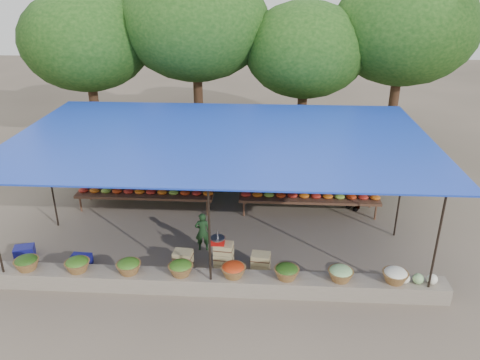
# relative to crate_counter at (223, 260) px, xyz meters

# --- Properties ---
(ground) EXTENTS (60.00, 60.00, 0.00)m
(ground) POSITION_rel_crate_counter_xyz_m (-0.18, 1.98, -0.31)
(ground) COLOR brown
(ground) RESTS_ON ground
(stone_curb) EXTENTS (10.60, 0.55, 0.40)m
(stone_curb) POSITION_rel_crate_counter_xyz_m (-0.18, -0.77, -0.11)
(stone_curb) COLOR #746A5C
(stone_curb) RESTS_ON ground
(stall_canopy) EXTENTS (10.80, 6.60, 2.82)m
(stall_canopy) POSITION_rel_crate_counter_xyz_m (-0.18, 2.03, 2.37)
(stall_canopy) COLOR black
(stall_canopy) RESTS_ON ground
(produce_baskets) EXTENTS (8.98, 0.58, 0.34)m
(produce_baskets) POSITION_rel_crate_counter_xyz_m (-0.28, -0.77, 0.25)
(produce_baskets) COLOR brown
(produce_baskets) RESTS_ON stone_curb
(netting_backdrop) EXTENTS (10.60, 0.06, 2.50)m
(netting_backdrop) POSITION_rel_crate_counter_xyz_m (-0.18, 5.13, 0.94)
(netting_backdrop) COLOR #224C1B
(netting_backdrop) RESTS_ON ground
(tree_row) EXTENTS (16.51, 5.50, 7.12)m
(tree_row) POSITION_rel_crate_counter_xyz_m (0.32, 8.06, 4.39)
(tree_row) COLOR #341D13
(tree_row) RESTS_ON ground
(fruit_table_left) EXTENTS (4.21, 0.95, 0.93)m
(fruit_table_left) POSITION_rel_crate_counter_xyz_m (-2.67, 3.33, 0.30)
(fruit_table_left) COLOR #43281A
(fruit_table_left) RESTS_ON ground
(fruit_table_right) EXTENTS (4.21, 0.95, 0.93)m
(fruit_table_right) POSITION_rel_crate_counter_xyz_m (2.33, 3.33, 0.30)
(fruit_table_right) COLOR #43281A
(fruit_table_right) RESTS_ON ground
(crate_counter) EXTENTS (2.38, 0.39, 0.77)m
(crate_counter) POSITION_rel_crate_counter_xyz_m (0.00, 0.00, 0.00)
(crate_counter) COLOR tan
(crate_counter) RESTS_ON ground
(weighing_scale) EXTENTS (0.35, 0.35, 0.37)m
(weighing_scale) POSITION_rel_crate_counter_xyz_m (-0.11, -0.00, 0.55)
(weighing_scale) COLOR #AB100D
(weighing_scale) RESTS_ON crate_counter
(vendor_seated) EXTENTS (0.42, 0.30, 1.08)m
(vendor_seated) POSITION_rel_crate_counter_xyz_m (-0.61, 0.93, 0.23)
(vendor_seated) COLOR #183518
(vendor_seated) RESTS_ON ground
(customer_left) EXTENTS (0.83, 0.66, 1.67)m
(customer_left) POSITION_rel_crate_counter_xyz_m (-4.33, 3.99, 0.52)
(customer_left) COLOR slate
(customer_left) RESTS_ON ground
(customer_mid) EXTENTS (1.20, 0.74, 1.79)m
(customer_mid) POSITION_rel_crate_counter_xyz_m (1.78, 4.29, 0.58)
(customer_mid) COLOR slate
(customer_mid) RESTS_ON ground
(customer_right) EXTENTS (1.07, 0.98, 1.75)m
(customer_right) POSITION_rel_crate_counter_xyz_m (3.76, 3.60, 0.57)
(customer_right) COLOR slate
(customer_right) RESTS_ON ground
(blue_crate_front) EXTENTS (0.50, 0.37, 0.29)m
(blue_crate_front) POSITION_rel_crate_counter_xyz_m (-3.54, -0.01, -0.17)
(blue_crate_front) COLOR navy
(blue_crate_front) RESTS_ON ground
(blue_crate_back) EXTENTS (0.56, 0.47, 0.29)m
(blue_crate_back) POSITION_rel_crate_counter_xyz_m (-5.15, 0.33, -0.17)
(blue_crate_back) COLOR navy
(blue_crate_back) RESTS_ON ground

